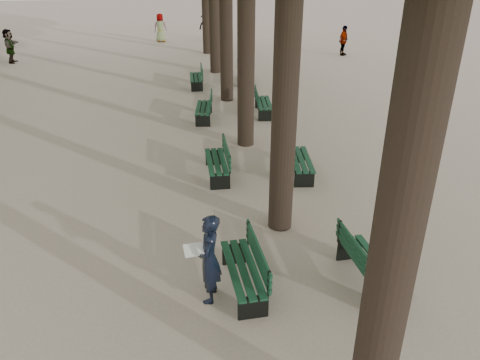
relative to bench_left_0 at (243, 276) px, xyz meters
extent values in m
plane|color=tan|center=(-0.37, -0.96, -0.27)|extent=(120.00, 120.00, 0.00)
cylinder|color=#33261C|center=(1.13, -2.96, 3.48)|extent=(0.52, 0.52, 7.50)
cylinder|color=#33261C|center=(1.13, 2.04, 3.48)|extent=(0.52, 0.52, 7.50)
cylinder|color=#33261C|center=(1.13, 7.04, 3.48)|extent=(0.52, 0.52, 7.50)
cylinder|color=#33261C|center=(1.13, 12.04, 3.48)|extent=(0.52, 0.52, 7.50)
cube|color=black|center=(-0.02, 0.00, -0.05)|extent=(0.62, 1.83, 0.45)
cube|color=#0D301E|center=(-0.02, 0.00, 0.18)|extent=(0.64, 1.83, 0.04)
cube|color=#0D301E|center=(0.26, 0.01, 0.45)|extent=(0.14, 1.80, 0.40)
cube|color=black|center=(-0.02, 4.79, -0.05)|extent=(0.53, 1.80, 0.45)
cube|color=#0D301E|center=(-0.02, 4.79, 0.18)|extent=(0.55, 1.80, 0.04)
cube|color=#0D301E|center=(0.26, 4.78, 0.45)|extent=(0.05, 1.80, 0.40)
cube|color=black|center=(-0.02, 9.66, -0.05)|extent=(0.74, 1.85, 0.45)
cube|color=#0D301E|center=(-0.02, 9.66, 0.18)|extent=(0.76, 1.85, 0.04)
cube|color=#0D301E|center=(0.26, 9.62, 0.45)|extent=(0.27, 1.79, 0.40)
cube|color=black|center=(-0.02, 14.28, -0.05)|extent=(0.57, 1.81, 0.45)
cube|color=#0D301E|center=(-0.02, 14.28, 0.18)|extent=(0.59, 1.81, 0.04)
cube|color=#0D301E|center=(0.26, 14.27, 0.45)|extent=(0.09, 1.80, 0.40)
cube|color=black|center=(2.28, -0.18, -0.05)|extent=(0.61, 1.82, 0.45)
cube|color=#0D301E|center=(2.28, -0.18, 0.18)|extent=(0.63, 1.82, 0.04)
cube|color=#0D301E|center=(2.00, -0.19, 0.45)|extent=(0.13, 1.80, 0.40)
cube|color=black|center=(2.28, 4.59, -0.05)|extent=(0.72, 1.85, 0.45)
cube|color=#0D301E|center=(2.28, 4.59, 0.18)|extent=(0.74, 1.85, 0.04)
cube|color=#0D301E|center=(2.01, 4.62, 0.45)|extent=(0.24, 1.79, 0.40)
cube|color=black|center=(2.28, 9.92, -0.05)|extent=(0.69, 1.84, 0.45)
cube|color=#0D301E|center=(2.28, 9.92, 0.18)|extent=(0.71, 1.84, 0.04)
cube|color=#0D301E|center=(2.00, 9.95, 0.45)|extent=(0.21, 1.80, 0.40)
cube|color=black|center=(2.28, 14.62, -0.05)|extent=(0.64, 1.83, 0.45)
cube|color=#0D301E|center=(2.28, 14.62, 0.18)|extent=(0.66, 1.83, 0.04)
cube|color=#0D301E|center=(2.00, 14.64, 0.45)|extent=(0.16, 1.80, 0.40)
imported|color=black|center=(-0.61, -0.17, 0.56)|extent=(0.46, 0.72, 1.67)
cube|color=white|center=(-0.86, -0.17, 0.78)|extent=(0.37, 0.29, 0.12)
imported|color=#262628|center=(-1.66, 26.42, 0.65)|extent=(0.96, 0.57, 1.83)
imported|color=#262628|center=(1.44, 27.16, 0.59)|extent=(1.07, 0.99, 1.72)
imported|color=#262628|center=(8.98, 20.26, 0.57)|extent=(0.95, 0.93, 1.69)
imported|color=#262628|center=(-9.75, 20.90, 0.63)|extent=(0.37, 1.67, 1.80)
camera|label=1|loc=(-1.03, -6.72, 5.27)|focal=35.00mm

